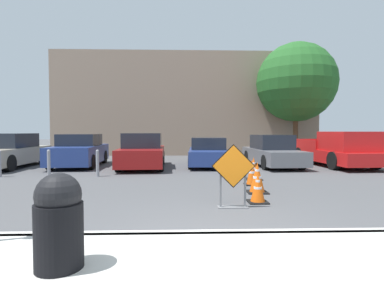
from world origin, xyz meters
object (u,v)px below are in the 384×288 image
(traffic_cone_second, at_px, (257,178))
(traffic_cone_third, at_px, (252,173))
(parked_car_fifth, at_px, (272,152))
(traffic_cone_nearest, at_px, (258,188))
(traffic_cone_fourth, at_px, (254,169))
(parked_car_third, at_px, (142,152))
(bollard_second, at_px, (49,162))
(parked_car_fourth, at_px, (208,153))
(bollard_third, at_px, (0,163))
(parked_car_second, at_px, (80,151))
(bollard_nearest, at_px, (98,162))
(pickup_truck, at_px, (338,151))
(road_closed_sign, at_px, (233,173))
(parked_car_nearest, at_px, (10,152))
(trash_bin, at_px, (59,220))

(traffic_cone_second, relative_size, traffic_cone_third, 1.05)
(traffic_cone_third, relative_size, parked_car_fifth, 0.16)
(traffic_cone_nearest, xyz_separation_m, traffic_cone_fourth, (0.68, 3.24, 0.04))
(parked_car_third, relative_size, bollard_second, 4.42)
(parked_car_fourth, height_order, parked_car_fifth, parked_car_fifth)
(parked_car_fifth, bearing_deg, traffic_cone_nearest, 68.46)
(traffic_cone_nearest, height_order, traffic_cone_fourth, traffic_cone_fourth)
(traffic_cone_third, bearing_deg, bollard_third, 167.71)
(parked_car_second, height_order, bollard_nearest, parked_car_second)
(traffic_cone_second, bearing_deg, pickup_truck, 48.10)
(road_closed_sign, relative_size, parked_car_nearest, 0.29)
(traffic_cone_second, distance_m, parked_car_second, 9.20)
(road_closed_sign, xyz_separation_m, parked_car_fourth, (0.15, 7.87, -0.13))
(trash_bin, xyz_separation_m, bollard_third, (-5.16, 7.56, -0.16))
(traffic_cone_third, height_order, bollard_nearest, bollard_nearest)
(parked_car_third, distance_m, parked_car_fourth, 3.09)
(pickup_truck, distance_m, trash_bin, 13.48)
(traffic_cone_nearest, height_order, bollard_nearest, bollard_nearest)
(pickup_truck, xyz_separation_m, bollard_second, (-12.00, -2.86, -0.22))
(traffic_cone_third, relative_size, bollard_second, 0.79)
(road_closed_sign, distance_m, parked_car_nearest, 11.57)
(parked_car_third, relative_size, parked_car_fourth, 1.00)
(parked_car_nearest, bearing_deg, traffic_cone_third, 153.60)
(trash_bin, distance_m, bollard_nearest, 7.76)
(traffic_cone_third, distance_m, bollard_second, 7.11)
(parked_car_nearest, bearing_deg, traffic_cone_fourth, 159.16)
(road_closed_sign, relative_size, bollard_nearest, 1.39)
(traffic_cone_third, height_order, parked_car_nearest, parked_car_nearest)
(traffic_cone_second, relative_size, trash_bin, 0.78)
(bollard_second, bearing_deg, parked_car_fourth, 28.85)
(traffic_cone_second, relative_size, bollard_third, 0.85)
(bollard_nearest, bearing_deg, pickup_truck, 15.54)
(parked_car_second, bearing_deg, trash_bin, 104.76)
(trash_bin, relative_size, bollard_second, 1.06)
(traffic_cone_fourth, xyz_separation_m, pickup_truck, (4.83, 3.71, 0.36))
(parked_car_second, height_order, parked_car_fifth, parked_car_second)
(parked_car_fourth, bearing_deg, parked_car_third, 16.29)
(bollard_third, bearing_deg, parked_car_fifth, 16.24)
(parked_car_third, bearing_deg, traffic_cone_second, 121.33)
(bollard_third, bearing_deg, road_closed_sign, -31.12)
(bollard_nearest, bearing_deg, traffic_cone_nearest, -40.71)
(trash_bin, bearing_deg, parked_car_fourth, 76.80)
(traffic_cone_nearest, distance_m, parked_car_fifth, 7.64)
(parked_car_nearest, bearing_deg, pickup_truck, 179.22)
(traffic_cone_third, distance_m, pickup_truck, 6.99)
(traffic_cone_fourth, distance_m, parked_car_third, 5.41)
(pickup_truck, bearing_deg, parked_car_second, -4.43)
(traffic_cone_third, xyz_separation_m, pickup_truck, (5.14, 4.73, 0.35))
(trash_bin, bearing_deg, pickup_truck, 50.60)
(traffic_cone_fourth, distance_m, parked_car_nearest, 10.84)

